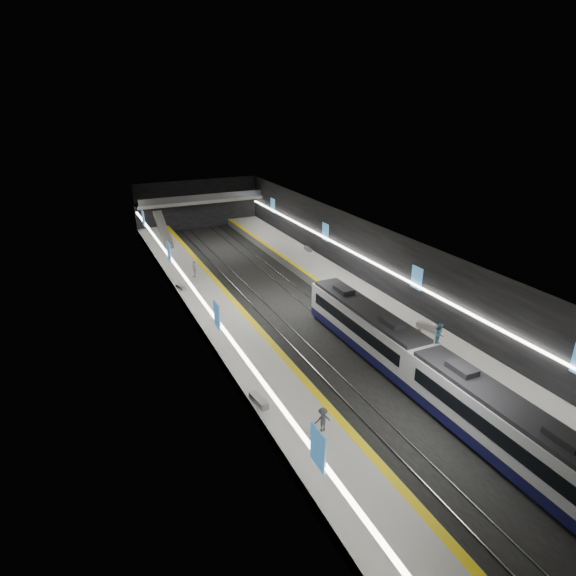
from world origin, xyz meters
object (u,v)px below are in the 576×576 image
bench_left_far (181,287)px  passenger_left_a (194,269)px  bench_right_far (308,249)px  passenger_right_a (419,337)px  passenger_right_b (440,334)px  bench_right_near (427,327)px  train (422,367)px  passenger_left_b (323,420)px  bench_left_near (259,401)px  escalator (163,229)px

bench_left_far → passenger_left_a: 3.94m
bench_right_far → passenger_right_a: size_ratio=1.03×
passenger_right_a → passenger_left_a: 27.48m
bench_left_far → bench_right_far: 19.98m
passenger_right_a → bench_left_far: bearing=49.7°
passenger_left_a → passenger_right_b: bearing=22.1°
bench_right_near → passenger_right_b: size_ratio=1.00×
train → bench_right_near: size_ratio=15.27×
passenger_right_b → passenger_left_b: bearing=169.7°
train → passenger_right_b: 6.29m
bench_right_near → passenger_right_a: passenger_right_a is taller
train → bench_right_far: 32.65m
train → passenger_left_a: size_ratio=15.46×
bench_left_far → passenger_left_a: bearing=38.3°
bench_right_near → bench_left_far: bearing=114.1°
bench_left_near → bench_right_far: (18.91, 29.50, -0.03)m
bench_right_near → passenger_left_a: passenger_left_a is taller
train → passenger_right_a: bearing=52.6°
passenger_left_a → escalator: bearing=172.8°
escalator → passenger_left_a: (0.36, -15.61, -0.93)m
train → bench_left_far: bearing=115.2°
bench_left_far → passenger_right_a: size_ratio=0.96×
escalator → bench_right_near: size_ratio=4.07×
bench_left_near → passenger_right_b: size_ratio=0.99×
escalator → passenger_right_b: 43.10m
escalator → bench_right_near: bearing=-66.9°
passenger_right_b → passenger_left_b: size_ratio=1.19×
escalator → passenger_left_a: bearing=-88.7°
bench_left_near → passenger_left_a: 26.23m
bench_right_far → passenger_left_a: (-16.55, -3.38, 0.76)m
bench_left_near → bench_left_far: 23.05m
bench_left_far → bench_right_near: (18.05, -19.00, 0.04)m
escalator → bench_left_far: escalator is taller
train → passenger_left_b: size_ratio=18.08×
bench_left_near → passenger_left_b: (2.61, -4.36, 0.59)m
train → bench_left_far: train is taller
bench_left_near → passenger_right_b: bearing=-3.1°
escalator → bench_right_near: (16.05, -37.68, -1.66)m
bench_left_far → passenger_right_a: (15.24, -21.21, 0.64)m
bench_left_far → passenger_left_a: passenger_left_a is taller
passenger_left_a → passenger_left_b: bearing=-8.1°
passenger_left_b → passenger_right_a: bearing=-147.6°
bench_right_near → passenger_left_b: (-15.44, -8.41, 0.59)m
bench_left_near → passenger_left_b: passenger_left_b is taller
passenger_left_b → passenger_left_a: bearing=-83.3°
bench_left_far → passenger_left_a: (2.36, 3.06, 0.77)m
bench_left_far → passenger_right_a: bearing=-68.4°
bench_left_near → bench_left_far: bearing=82.4°
passenger_right_a → passenger_left_b: 14.07m
escalator → passenger_left_b: escalator is taller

